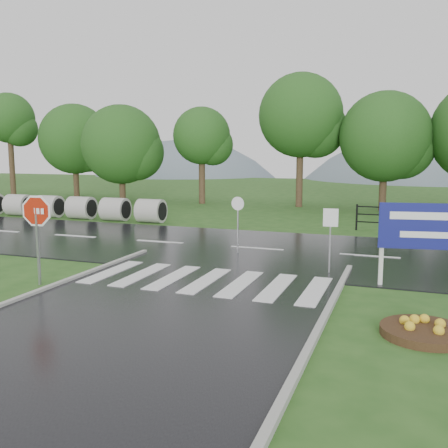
% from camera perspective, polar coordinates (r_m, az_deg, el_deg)
% --- Properties ---
extents(ground, '(120.00, 120.00, 0.00)m').
position_cam_1_polar(ground, '(9.61, -13.70, -13.73)').
color(ground, '#28541C').
rests_on(ground, ground).
extents(main_road, '(90.00, 8.00, 0.04)m').
position_cam_1_polar(main_road, '(18.43, 3.78, -2.92)').
color(main_road, black).
rests_on(main_road, ground).
extents(crosswalk, '(6.50, 2.80, 0.02)m').
position_cam_1_polar(crosswalk, '(13.81, -2.08, -6.45)').
color(crosswalk, silver).
rests_on(crosswalk, ground).
extents(hills, '(102.00, 48.00, 48.00)m').
position_cam_1_polar(hills, '(74.86, 18.31, -6.99)').
color(hills, slate).
rests_on(hills, ground).
extents(treeline, '(83.20, 5.20, 10.00)m').
position_cam_1_polar(treeline, '(31.83, 12.62, 1.60)').
color(treeline, '#1C4916').
rests_on(treeline, ground).
extents(culvert_pipes, '(11.80, 1.20, 1.20)m').
position_cam_1_polar(culvert_pipes, '(28.48, -17.70, 1.87)').
color(culvert_pipes, '#9E9B93').
rests_on(culvert_pipes, ground).
extents(stop_sign, '(1.14, 0.17, 2.59)m').
position_cam_1_polar(stop_sign, '(14.14, -20.63, 0.59)').
color(stop_sign, '#939399').
rests_on(stop_sign, ground).
extents(estate_billboard, '(2.57, 0.49, 2.27)m').
position_cam_1_polar(estate_billboard, '(13.80, 22.58, -0.73)').
color(estate_billboard, silver).
rests_on(estate_billboard, ground).
extents(flower_bed, '(1.69, 1.69, 0.34)m').
position_cam_1_polar(flower_bed, '(10.66, 21.96, -11.17)').
color(flower_bed, '#332111').
rests_on(flower_bed, ground).
extents(reg_sign_small, '(0.43, 0.07, 1.94)m').
position_cam_1_polar(reg_sign_small, '(14.79, 12.07, -0.37)').
color(reg_sign_small, '#939399').
rests_on(reg_sign_small, ground).
extents(reg_sign_round, '(0.47, 0.08, 2.03)m').
position_cam_1_polar(reg_sign_round, '(17.32, 1.59, 0.75)').
color(reg_sign_round, '#939399').
rests_on(reg_sign_round, ground).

